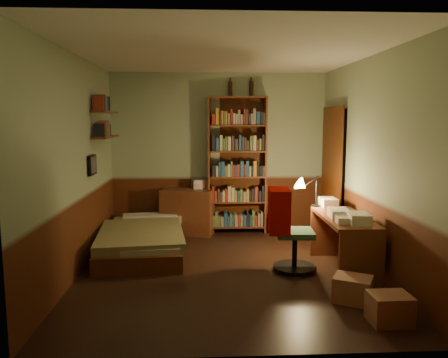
{
  "coord_description": "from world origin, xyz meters",
  "views": [
    {
      "loc": [
        -0.28,
        -5.19,
        1.83
      ],
      "look_at": [
        0.0,
        0.25,
        1.1
      ],
      "focal_mm": 35.0,
      "sensor_mm": 36.0,
      "label": 1
    }
  ],
  "objects_px": {
    "cardboard_box_b": "(353,289)",
    "desk": "(343,244)",
    "office_chair": "(295,234)",
    "cardboard_box_a": "(390,309)",
    "mini_stereo": "(201,184)",
    "bookshelf": "(237,165)",
    "desk_lamp": "(316,184)",
    "dresser": "(188,212)",
    "bed": "(143,231)"
  },
  "relations": [
    {
      "from": "desk_lamp",
      "to": "bed",
      "type": "bearing_deg",
      "value": 157.96
    },
    {
      "from": "dresser",
      "to": "bookshelf",
      "type": "xyz_separation_m",
      "value": [
        0.81,
        0.08,
        0.74
      ]
    },
    {
      "from": "dresser",
      "to": "desk",
      "type": "relative_size",
      "value": 0.65
    },
    {
      "from": "bed",
      "to": "office_chair",
      "type": "xyz_separation_m",
      "value": [
        1.96,
        -0.89,
        0.16
      ]
    },
    {
      "from": "office_chair",
      "to": "cardboard_box_a",
      "type": "distance_m",
      "value": 1.58
    },
    {
      "from": "bookshelf",
      "to": "cardboard_box_a",
      "type": "distance_m",
      "value": 3.66
    },
    {
      "from": "office_chair",
      "to": "bed",
      "type": "bearing_deg",
      "value": 160.36
    },
    {
      "from": "dresser",
      "to": "cardboard_box_b",
      "type": "bearing_deg",
      "value": -43.98
    },
    {
      "from": "bed",
      "to": "mini_stereo",
      "type": "relative_size",
      "value": 7.31
    },
    {
      "from": "bookshelf",
      "to": "office_chair",
      "type": "bearing_deg",
      "value": -69.23
    },
    {
      "from": "cardboard_box_a",
      "to": "cardboard_box_b",
      "type": "xyz_separation_m",
      "value": [
        -0.17,
        0.49,
        -0.01
      ]
    },
    {
      "from": "mini_stereo",
      "to": "bookshelf",
      "type": "height_order",
      "value": "bookshelf"
    },
    {
      "from": "bookshelf",
      "to": "desk",
      "type": "distance_m",
      "value": 2.39
    },
    {
      "from": "bed",
      "to": "dresser",
      "type": "height_order",
      "value": "dresser"
    },
    {
      "from": "dresser",
      "to": "cardboard_box_b",
      "type": "xyz_separation_m",
      "value": [
        1.76,
        -2.78,
        -0.24
      ]
    },
    {
      "from": "desk_lamp",
      "to": "cardboard_box_b",
      "type": "xyz_separation_m",
      "value": [
        -0.01,
        -1.54,
        -0.85
      ]
    },
    {
      "from": "cardboard_box_b",
      "to": "desk",
      "type": "bearing_deg",
      "value": 78.01
    },
    {
      "from": "bed",
      "to": "cardboard_box_a",
      "type": "bearing_deg",
      "value": -46.13
    },
    {
      "from": "desk",
      "to": "cardboard_box_a",
      "type": "bearing_deg",
      "value": -89.91
    },
    {
      "from": "bed",
      "to": "dresser",
      "type": "bearing_deg",
      "value": 53.71
    },
    {
      "from": "mini_stereo",
      "to": "desk",
      "type": "distance_m",
      "value": 2.69
    },
    {
      "from": "desk_lamp",
      "to": "desk",
      "type": "bearing_deg",
      "value": -88.48
    },
    {
      "from": "dresser",
      "to": "office_chair",
      "type": "distance_m",
      "value": 2.28
    },
    {
      "from": "mini_stereo",
      "to": "office_chair",
      "type": "height_order",
      "value": "office_chair"
    },
    {
      "from": "mini_stereo",
      "to": "desk",
      "type": "height_order",
      "value": "mini_stereo"
    },
    {
      "from": "bed",
      "to": "desk_lamp",
      "type": "bearing_deg",
      "value": -10.86
    },
    {
      "from": "bed",
      "to": "cardboard_box_a",
      "type": "height_order",
      "value": "bed"
    },
    {
      "from": "office_chair",
      "to": "cardboard_box_b",
      "type": "bearing_deg",
      "value": -62.68
    },
    {
      "from": "desk",
      "to": "desk_lamp",
      "type": "distance_m",
      "value": 0.92
    },
    {
      "from": "desk_lamp",
      "to": "cardboard_box_b",
      "type": "height_order",
      "value": "desk_lamp"
    },
    {
      "from": "desk",
      "to": "cardboard_box_b",
      "type": "bearing_deg",
      "value": -101.01
    },
    {
      "from": "bed",
      "to": "cardboard_box_b",
      "type": "xyz_separation_m",
      "value": [
        2.36,
        -1.85,
        -0.17
      ]
    },
    {
      "from": "cardboard_box_a",
      "to": "cardboard_box_b",
      "type": "height_order",
      "value": "cardboard_box_a"
    },
    {
      "from": "desk",
      "to": "desk_lamp",
      "type": "relative_size",
      "value": 2.11
    },
    {
      "from": "cardboard_box_b",
      "to": "desk_lamp",
      "type": "bearing_deg",
      "value": 89.67
    },
    {
      "from": "bed",
      "to": "desk",
      "type": "bearing_deg",
      "value": -23.73
    },
    {
      "from": "dresser",
      "to": "desk_lamp",
      "type": "height_order",
      "value": "desk_lamp"
    },
    {
      "from": "dresser",
      "to": "desk",
      "type": "bearing_deg",
      "value": -30.16
    },
    {
      "from": "dresser",
      "to": "cardboard_box_a",
      "type": "bearing_deg",
      "value": -45.76
    },
    {
      "from": "bookshelf",
      "to": "desk_lamp",
      "type": "relative_size",
      "value": 3.68
    },
    {
      "from": "mini_stereo",
      "to": "cardboard_box_b",
      "type": "relative_size",
      "value": 0.74
    },
    {
      "from": "bookshelf",
      "to": "cardboard_box_b",
      "type": "xyz_separation_m",
      "value": [
        0.95,
        -2.86,
        -0.98
      ]
    },
    {
      "from": "mini_stereo",
      "to": "bookshelf",
      "type": "bearing_deg",
      "value": -15.73
    },
    {
      "from": "bed",
      "to": "cardboard_box_b",
      "type": "distance_m",
      "value": 3.0
    },
    {
      "from": "bed",
      "to": "desk_lamp",
      "type": "relative_size",
      "value": 3.31
    },
    {
      "from": "dresser",
      "to": "desk_lamp",
      "type": "xyz_separation_m",
      "value": [
        1.77,
        -1.24,
        0.62
      ]
    },
    {
      "from": "desk",
      "to": "office_chair",
      "type": "height_order",
      "value": "office_chair"
    },
    {
      "from": "cardboard_box_b",
      "to": "cardboard_box_a",
      "type": "bearing_deg",
      "value": -70.78
    },
    {
      "from": "dresser",
      "to": "mini_stereo",
      "type": "height_order",
      "value": "mini_stereo"
    },
    {
      "from": "dresser",
      "to": "office_chair",
      "type": "height_order",
      "value": "office_chair"
    }
  ]
}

